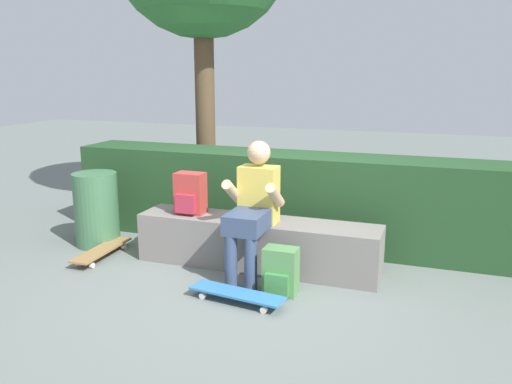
# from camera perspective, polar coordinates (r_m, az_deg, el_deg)

# --- Properties ---
(ground_plane) EXTENTS (24.00, 24.00, 0.00)m
(ground_plane) POSITION_cam_1_polar(r_m,az_deg,el_deg) (4.71, -1.63, -9.83)
(ground_plane) COLOR slate
(bench_main) EXTENTS (2.30, 0.46, 0.47)m
(bench_main) POSITION_cam_1_polar(r_m,az_deg,el_deg) (4.99, 0.13, -5.57)
(bench_main) COLOR slate
(bench_main) RESTS_ON ground
(person_skater) EXTENTS (0.49, 0.62, 1.22)m
(person_skater) POSITION_cam_1_polar(r_m,az_deg,el_deg) (4.66, -0.29, -1.43)
(person_skater) COLOR gold
(person_skater) RESTS_ON ground
(skateboard_near_person) EXTENTS (0.82, 0.31, 0.09)m
(skateboard_near_person) POSITION_cam_1_polar(r_m,az_deg,el_deg) (4.32, -2.08, -10.93)
(skateboard_near_person) COLOR teal
(skateboard_near_person) RESTS_ON ground
(skateboard_beside_bench) EXTENTS (0.22, 0.81, 0.09)m
(skateboard_beside_bench) POSITION_cam_1_polar(r_m,az_deg,el_deg) (5.50, -16.31, -6.06)
(skateboard_beside_bench) COLOR olive
(skateboard_beside_bench) RESTS_ON ground
(backpack_on_bench) EXTENTS (0.28, 0.23, 0.40)m
(backpack_on_bench) POSITION_cam_1_polar(r_m,az_deg,el_deg) (5.13, -7.15, -0.21)
(backpack_on_bench) COLOR #B23833
(backpack_on_bench) RESTS_ON bench_main
(backpack_on_ground) EXTENTS (0.28, 0.23, 0.40)m
(backpack_on_ground) POSITION_cam_1_polar(r_m,az_deg,el_deg) (4.43, 2.66, -8.63)
(backpack_on_ground) COLOR #51894C
(backpack_on_ground) RESTS_ON ground
(hedge_row) EXTENTS (5.58, 0.62, 0.97)m
(hedge_row) POSITION_cam_1_polar(r_m,az_deg,el_deg) (5.57, 7.35, -1.00)
(hedge_row) COLOR #214423
(hedge_row) RESTS_ON ground
(trash_bin) EXTENTS (0.46, 0.46, 0.78)m
(trash_bin) POSITION_cam_1_polar(r_m,az_deg,el_deg) (5.83, -16.86, -1.80)
(trash_bin) COLOR #3D6B47
(trash_bin) RESTS_ON ground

